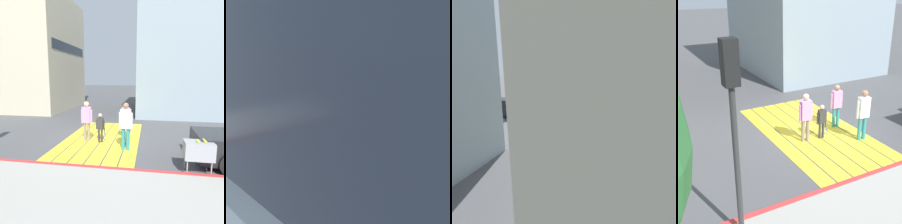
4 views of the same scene
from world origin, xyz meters
TOP-DOWN VIEW (x-y plane):
  - ground_plane at (0.00, 0.00)m, footprint 120.00×120.00m
  - crosswalk_stripes at (0.00, 0.00)m, footprint 6.40×3.25m
  - sidewalk_west at (-5.60, 0.00)m, footprint 4.80×40.00m
  - curb_painted at (-3.25, 0.00)m, footprint 0.16×40.00m
  - building_far_north at (8.50, 7.72)m, footprint 8.00×6.03m
  - building_far_south at (8.50, -4.67)m, footprint 8.00×7.04m
  - tennis_ball_cart at (-2.90, -3.45)m, footprint 0.56×0.80m
  - pedestrian_adult_lead at (-1.32, -1.18)m, footprint 0.27×0.53m
  - pedestrian_adult_trailing at (0.00, -1.05)m, footprint 0.25×0.48m
  - pedestrian_adult_side at (-0.49, 0.59)m, footprint 0.25×0.51m
  - pedestrian_child_with_racket at (-0.56, -0.03)m, footprint 0.29×0.39m

SIDE VIEW (x-z plane):
  - ground_plane at x=0.00m, z-range 0.00..0.00m
  - crosswalk_stripes at x=0.00m, z-range 0.00..0.01m
  - sidewalk_west at x=-5.60m, z-range 0.00..0.12m
  - curb_painted at x=-3.25m, z-range 0.00..0.13m
  - tennis_ball_cart at x=-2.90m, z-range 0.19..1.21m
  - pedestrian_child_with_racket at x=-0.56m, z-range 0.08..1.33m
  - pedestrian_adult_trailing at x=0.00m, z-range 0.14..1.80m
  - pedestrian_adult_side at x=-0.49m, z-range 0.14..1.88m
  - pedestrian_adult_lead at x=-1.32m, z-range 0.15..1.97m
  - building_far_south at x=8.50m, z-range 0.00..8.31m
  - building_far_north at x=8.50m, z-range 0.00..9.28m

